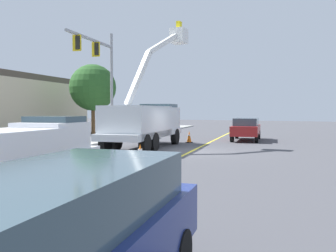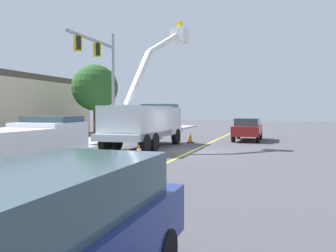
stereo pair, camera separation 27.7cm
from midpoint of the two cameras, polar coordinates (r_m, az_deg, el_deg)
The scene contains 11 objects.
ground at distance 19.39m, azimuth 4.25°, elevation -4.16°, with size 120.00×120.00×0.00m, color #47474C.
sidewalk_far_side at distance 22.93m, azimuth -16.99°, elevation -3.07°, with size 60.00×3.60×0.12m, color #9E9E99.
lane_centre_stripe at distance 19.39m, azimuth 4.25°, elevation -4.15°, with size 50.00×0.16×0.01m, color yellow.
utility_bucket_truck at distance 21.10m, azimuth -3.21°, elevation 0.83°, with size 8.51×3.88×7.81m.
service_pickup_truck at distance 11.99m, azimuth -21.80°, elevation -3.12°, with size 5.88×3.03×2.06m.
passing_minivan at distance 26.94m, azimuth 13.18°, elevation -0.26°, with size 5.06×2.70×1.69m.
trailing_sedan at distance 3.79m, azimuth -20.04°, elevation -17.54°, with size 5.06×2.70×1.69m.
traffic_cone_mid_front at distance 16.02m, azimuth -4.26°, elevation -4.24°, with size 0.40×0.40×0.76m.
traffic_cone_mid_rear at distance 24.62m, azimuth 3.97°, elevation -1.76°, with size 0.40×0.40×0.84m.
traffic_signal_mast at distance 25.71m, azimuth -10.37°, elevation 9.49°, with size 6.07×1.23×8.08m.
street_tree_right at distance 30.70m, azimuth -11.61°, elevation 6.14°, with size 3.97×3.97×6.21m.
Camera 2 is at (-17.58, -7.82, 2.27)m, focal length 37.31 mm.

